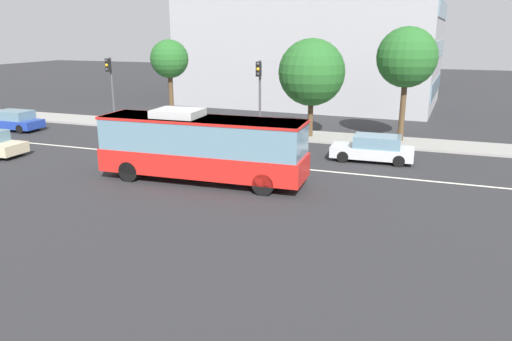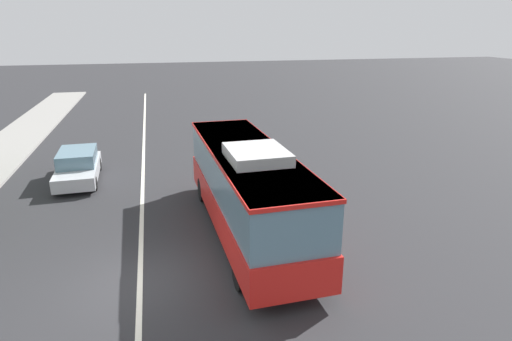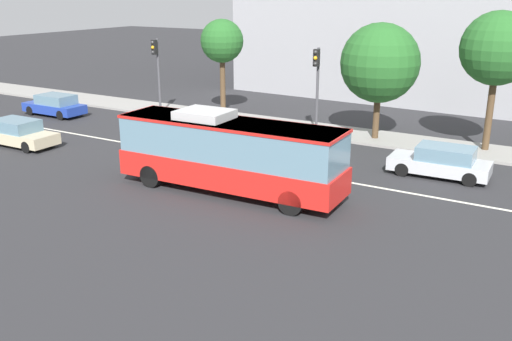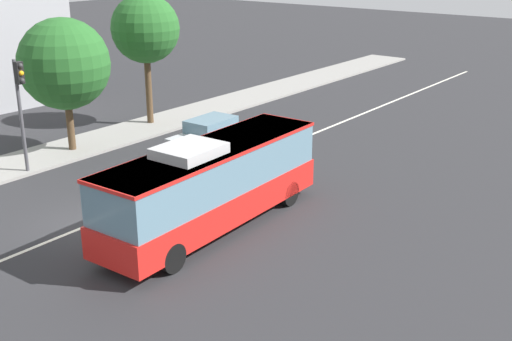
% 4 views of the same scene
% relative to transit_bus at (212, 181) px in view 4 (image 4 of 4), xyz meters
% --- Properties ---
extents(ground_plane, '(160.00, 160.00, 0.00)m').
position_rel_transit_bus_xyz_m(ground_plane, '(-2.49, 3.78, -1.81)').
color(ground_plane, '#28282B').
extents(lane_centre_line, '(76.00, 0.16, 0.01)m').
position_rel_transit_bus_xyz_m(lane_centre_line, '(-2.49, 3.78, -1.80)').
color(lane_centre_line, silver).
rests_on(lane_centre_line, ground_plane).
extents(transit_bus, '(10.09, 2.88, 3.46)m').
position_rel_transit_bus_xyz_m(transit_bus, '(0.00, 0.00, 0.00)').
color(transit_bus, red).
rests_on(transit_bus, ground_plane).
extents(sedan_silver, '(4.56, 1.95, 1.46)m').
position_rel_transit_bus_xyz_m(sedan_silver, '(7.31, 6.75, -1.09)').
color(sedan_silver, '#B7BABF').
rests_on(sedan_silver, ground_plane).
extents(traffic_light_near_corner, '(0.33, 0.62, 5.20)m').
position_rel_transit_bus_xyz_m(traffic_light_near_corner, '(-0.80, 10.40, 1.75)').
color(traffic_light_near_corner, '#47474C').
rests_on(traffic_light_near_corner, ground_plane).
extents(street_tree_kerbside_left, '(3.78, 3.78, 7.36)m').
position_rel_transit_bus_xyz_m(street_tree_kerbside_left, '(8.37, 12.24, 3.63)').
color(street_tree_kerbside_left, '#4C3823').
rests_on(street_tree_kerbside_left, ground_plane).
extents(street_tree_kerbside_centre, '(4.41, 4.41, 6.64)m').
position_rel_transit_bus_xyz_m(street_tree_kerbside_centre, '(2.46, 11.60, 2.61)').
color(street_tree_kerbside_centre, '#4C3823').
rests_on(street_tree_kerbside_centre, ground_plane).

